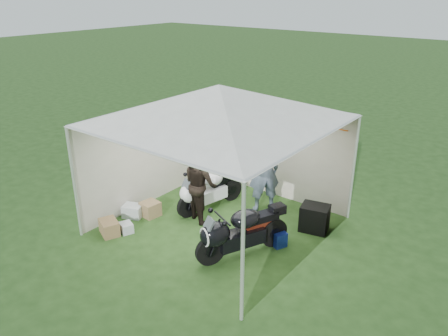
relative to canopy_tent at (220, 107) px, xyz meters
The scene contains 12 objects.
ground 2.58m from the canopy_tent, 89.22° to the right, with size 80.00×80.00×0.00m, color #203F15.
canopy_tent is the anchor object (origin of this frame).
motorcycle_white 2.22m from the canopy_tent, 150.21° to the left, with size 0.62×1.80×0.89m.
motorcycle_black 2.36m from the canopy_tent, 35.92° to the right, with size 1.01×1.80×0.95m.
paddock_stand 2.76m from the canopy_tent, ahead, with size 0.40×0.25×0.30m, color #1A32B7.
person_dark_jacket 1.83m from the canopy_tent, behind, with size 0.79×0.62×1.64m, color black.
person_blue_jacket 2.00m from the canopy_tent, 74.26° to the left, with size 0.71×0.46×1.94m, color slate.
equipment_box 3.01m from the canopy_tent, 32.04° to the left, with size 0.56×0.45×0.56m, color black.
crate_0 3.12m from the canopy_tent, 153.53° to the right, with size 0.41×0.32×0.27m, color #B9BFC3.
crate_1 2.89m from the canopy_tent, 157.67° to the right, with size 0.36×0.36×0.32m, color olive.
crate_2 3.15m from the canopy_tent, 134.14° to the right, with size 0.28×0.23×0.20m, color #B6BABF.
crate_3 3.33m from the canopy_tent, 133.46° to the right, with size 0.45×0.32×0.30m, color olive.
Camera 1 is at (4.99, -6.31, 4.68)m, focal length 35.00 mm.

